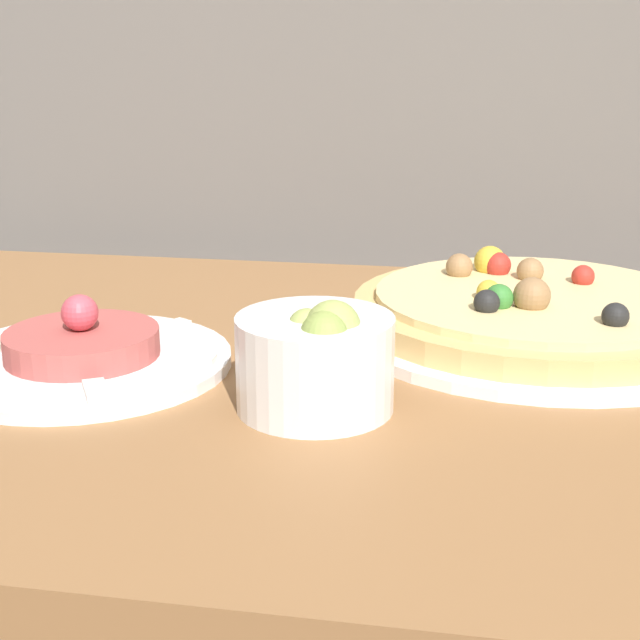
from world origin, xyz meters
TOP-DOWN VIEW (x-y plane):
  - dining_table at (0.00, 0.35)m, footprint 1.05×0.70m
  - pizza_plate at (0.16, 0.46)m, footprint 0.37×0.37m
  - tartare_plate at (-0.21, 0.30)m, footprint 0.24×0.24m
  - small_bowl at (-0.00, 0.25)m, footprint 0.11×0.11m

SIDE VIEW (x-z plane):
  - dining_table at x=0.00m, z-range 0.25..1.02m
  - tartare_plate at x=-0.21m, z-range 0.74..0.81m
  - pizza_plate at x=0.16m, z-range 0.75..0.81m
  - small_bowl at x=0.00m, z-range 0.76..0.84m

